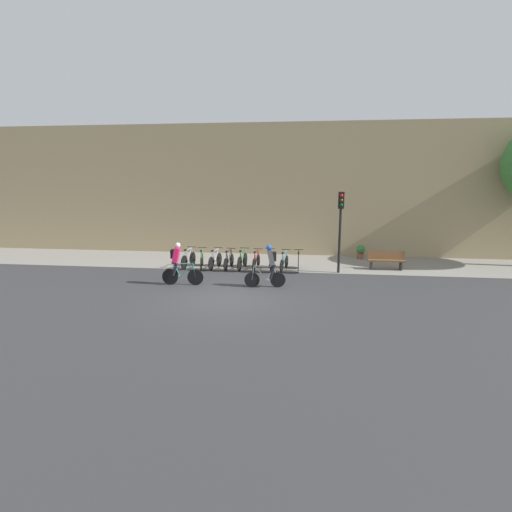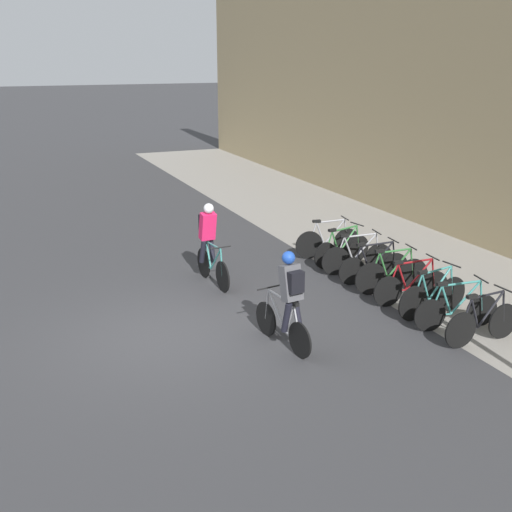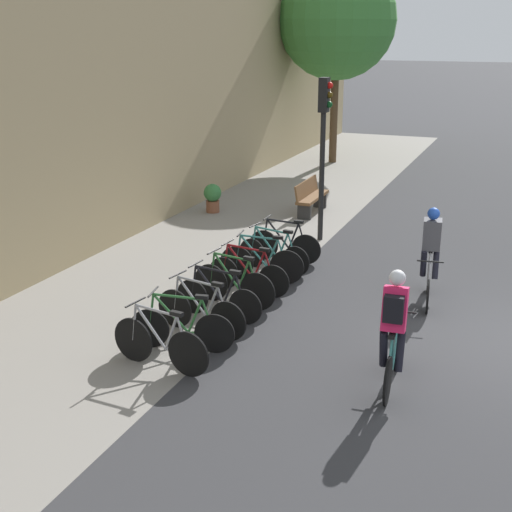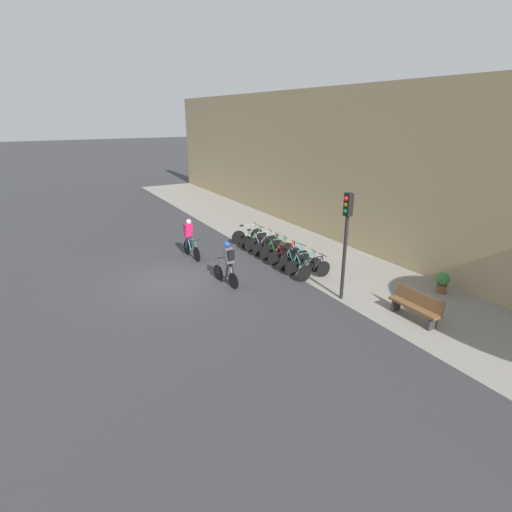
# 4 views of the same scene
# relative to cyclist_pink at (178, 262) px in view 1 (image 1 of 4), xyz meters

# --- Properties ---
(ground) EXTENTS (200.00, 200.00, 0.00)m
(ground) POSITION_rel_cyclist_pink_xyz_m (2.39, -1.65, -0.95)
(ground) COLOR #333335
(kerb_strip) EXTENTS (44.00, 4.50, 0.01)m
(kerb_strip) POSITION_rel_cyclist_pink_xyz_m (2.39, 5.10, -0.94)
(kerb_strip) COLOR gray
(kerb_strip) RESTS_ON ground
(building_facade) EXTENTS (44.00, 0.60, 7.42)m
(building_facade) POSITION_rel_cyclist_pink_xyz_m (2.39, 7.65, 2.76)
(building_facade) COLOR tan
(building_facade) RESTS_ON ground
(cyclist_pink) EXTENTS (1.73, 0.46, 1.77)m
(cyclist_pink) POSITION_rel_cyclist_pink_xyz_m (0.00, 0.00, 0.00)
(cyclist_pink) COLOR black
(cyclist_pink) RESTS_ON ground
(cyclist_grey) EXTENTS (1.66, 0.52, 1.75)m
(cyclist_grey) POSITION_rel_cyclist_pink_xyz_m (3.77, 0.09, 0.00)
(cyclist_grey) COLOR black
(cyclist_grey) RESTS_ON ground
(parked_bike_0) EXTENTS (0.46, 1.68, 0.98)m
(parked_bike_0) POSITION_rel_cyclist_pink_xyz_m (-0.57, 3.29, -0.54)
(parked_bike_0) COLOR black
(parked_bike_0) RESTS_ON ground
(parked_bike_1) EXTENTS (0.49, 1.66, 0.95)m
(parked_bike_1) POSITION_rel_cyclist_pink_xyz_m (0.12, 3.29, -0.55)
(parked_bike_1) COLOR black
(parked_bike_1) RESTS_ON ground
(parked_bike_2) EXTENTS (0.46, 1.71, 0.97)m
(parked_bike_2) POSITION_rel_cyclist_pink_xyz_m (0.79, 3.29, -0.55)
(parked_bike_2) COLOR black
(parked_bike_2) RESTS_ON ground
(parked_bike_3) EXTENTS (0.46, 1.67, 0.95)m
(parked_bike_3) POSITION_rel_cyclist_pink_xyz_m (1.47, 3.29, -0.56)
(parked_bike_3) COLOR black
(parked_bike_3) RESTS_ON ground
(parked_bike_4) EXTENTS (0.46, 1.66, 0.98)m
(parked_bike_4) POSITION_rel_cyclist_pink_xyz_m (2.15, 3.29, -0.54)
(parked_bike_4) COLOR black
(parked_bike_4) RESTS_ON ground
(parked_bike_5) EXTENTS (0.46, 1.68, 0.95)m
(parked_bike_5) POSITION_rel_cyclist_pink_xyz_m (2.83, 3.29, -0.56)
(parked_bike_5) COLOR black
(parked_bike_5) RESTS_ON ground
(parked_bike_6) EXTENTS (0.46, 1.70, 0.98)m
(parked_bike_6) POSITION_rel_cyclist_pink_xyz_m (3.51, 3.29, -0.54)
(parked_bike_6) COLOR black
(parked_bike_6) RESTS_ON ground
(parked_bike_7) EXTENTS (0.47, 1.64, 0.94)m
(parked_bike_7) POSITION_rel_cyclist_pink_xyz_m (4.18, 3.29, -0.56)
(parked_bike_7) COLOR black
(parked_bike_7) RESTS_ON ground
(parked_bike_8) EXTENTS (0.46, 1.61, 0.96)m
(parked_bike_8) POSITION_rel_cyclist_pink_xyz_m (4.86, 3.29, -0.55)
(parked_bike_8) COLOR black
(parked_bike_8) RESTS_ON ground
(traffic_light_pole) EXTENTS (0.26, 0.30, 3.75)m
(traffic_light_pole) POSITION_rel_cyclist_pink_xyz_m (6.74, 3.06, 1.65)
(traffic_light_pole) COLOR black
(traffic_light_pole) RESTS_ON ground
(bench) EXTENTS (1.75, 0.44, 0.89)m
(bench) POSITION_rel_cyclist_pink_xyz_m (9.07, 4.05, -0.47)
(bench) COLOR brown
(bench) RESTS_ON ground
(potted_plant) EXTENTS (0.48, 0.48, 0.78)m
(potted_plant) POSITION_rel_cyclist_pink_xyz_m (8.19, 6.56, -0.51)
(potted_plant) COLOR brown
(potted_plant) RESTS_ON ground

